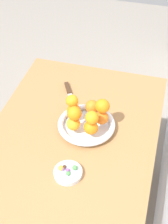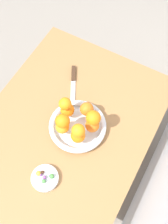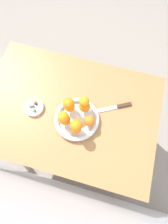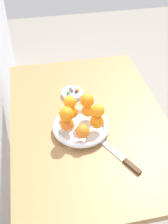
{
  "view_description": "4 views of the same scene",
  "coord_description": "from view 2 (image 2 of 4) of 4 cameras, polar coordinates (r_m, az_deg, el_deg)",
  "views": [
    {
      "loc": [
        1.0,
        0.33,
        1.88
      ],
      "look_at": [
        -0.04,
        0.05,
        0.87
      ],
      "focal_mm": 55.0,
      "sensor_mm": 36.0,
      "label": 1
    },
    {
      "loc": [
        0.38,
        0.33,
        1.94
      ],
      "look_at": [
        -0.1,
        0.07,
        0.87
      ],
      "focal_mm": 45.0,
      "sensor_mm": 36.0,
      "label": 2
    },
    {
      "loc": [
        -0.19,
        0.33,
        1.74
      ],
      "look_at": [
        -0.11,
        0.03,
        0.86
      ],
      "focal_mm": 28.0,
      "sensor_mm": 36.0,
      "label": 3
    },
    {
      "loc": [
        -0.98,
        0.22,
        1.69
      ],
      "look_at": [
        -0.05,
        0.03,
        0.83
      ],
      "focal_mm": 45.0,
      "sensor_mm": 36.0,
      "label": 4
    }
  ],
  "objects": [
    {
      "name": "orange_7",
      "position": [
        1.18,
        -4.38,
        -1.86
      ],
      "size": [
        0.06,
        0.06,
        0.06
      ],
      "primitive_type": "sphere",
      "color": "orange",
      "rests_on": "orange_0"
    },
    {
      "name": "fruit_bowl",
      "position": [
        1.29,
        -1.3,
        -2.9
      ],
      "size": [
        0.26,
        0.26,
        0.04
      ],
      "color": "silver",
      "rests_on": "dining_table"
    },
    {
      "name": "orange_8",
      "position": [
        1.22,
        -3.86,
        1.67
      ],
      "size": [
        0.06,
        0.06,
        0.06
      ],
      "primitive_type": "sphere",
      "color": "orange",
      "rests_on": "orange_4"
    },
    {
      "name": "candy_ball_5",
      "position": [
        1.22,
        -8.85,
        -12.43
      ],
      "size": [
        0.01,
        0.01,
        0.01
      ],
      "primitive_type": "sphere",
      "color": "#8C4C99",
      "rests_on": "candy_dish"
    },
    {
      "name": "orange_4",
      "position": [
        1.27,
        -3.41,
        0.43
      ],
      "size": [
        0.06,
        0.06,
        0.06
      ],
      "primitive_type": "sphere",
      "color": "orange",
      "rests_on": "fruit_bowl"
    },
    {
      "name": "candy_ball_4",
      "position": [
        1.21,
        -8.21,
        -13.74
      ],
      "size": [
        0.02,
        0.02,
        0.02
      ],
      "primitive_type": "sphere",
      "color": "#4C9947",
      "rests_on": "candy_dish"
    },
    {
      "name": "orange_3",
      "position": [
        1.27,
        0.56,
        0.62
      ],
      "size": [
        0.06,
        0.06,
        0.06
      ],
      "primitive_type": "sphere",
      "color": "orange",
      "rests_on": "fruit_bowl"
    },
    {
      "name": "ground_plane",
      "position": [
        2.0,
        -3.19,
        -12.79
      ],
      "size": [
        6.0,
        6.0,
        0.0
      ],
      "primitive_type": "plane",
      "color": "gray"
    },
    {
      "name": "candy_dish",
      "position": [
        1.23,
        -7.93,
        -13.19
      ],
      "size": [
        0.12,
        0.12,
        0.02
      ],
      "primitive_type": "cylinder",
      "color": "silver",
      "rests_on": "dining_table"
    },
    {
      "name": "orange_2",
      "position": [
        1.24,
        1.7,
        -2.72
      ],
      "size": [
        0.06,
        0.06,
        0.06
      ],
      "primitive_type": "sphere",
      "color": "orange",
      "rests_on": "fruit_bowl"
    },
    {
      "name": "knife",
      "position": [
        1.42,
        -2.21,
        5.75
      ],
      "size": [
        0.24,
        0.14,
        0.01
      ],
      "color": "#3F2819",
      "rests_on": "dining_table"
    },
    {
      "name": "orange_6",
      "position": [
        1.16,
        -1.17,
        -3.79
      ],
      "size": [
        0.06,
        0.06,
        0.06
      ],
      "primitive_type": "sphere",
      "color": "orange",
      "rests_on": "orange_1"
    },
    {
      "name": "candy_ball_2",
      "position": [
        1.21,
        -8.07,
        -13.01
      ],
      "size": [
        0.02,
        0.02,
        0.02
      ],
      "primitive_type": "sphere",
      "color": "#8C4C99",
      "rests_on": "candy_dish"
    },
    {
      "name": "dining_table",
      "position": [
        1.38,
        -4.54,
        -6.12
      ],
      "size": [
        1.1,
        0.76,
        0.74
      ],
      "color": "#9E7042",
      "rests_on": "ground_plane"
    },
    {
      "name": "orange_0",
      "position": [
        1.24,
        -4.41,
        -3.02
      ],
      "size": [
        0.06,
        0.06,
        0.06
      ],
      "primitive_type": "sphere",
      "color": "orange",
      "rests_on": "fruit_bowl"
    },
    {
      "name": "orange_1",
      "position": [
        1.22,
        -1.23,
        -4.82
      ],
      "size": [
        0.06,
        0.06,
        0.06
      ],
      "primitive_type": "sphere",
      "color": "orange",
      "rests_on": "fruit_bowl"
    },
    {
      "name": "candy_ball_1",
      "position": [
        1.21,
        -6.62,
        -12.83
      ],
      "size": [
        0.02,
        0.02,
        0.02
      ],
      "primitive_type": "sphere",
      "color": "#4C9947",
      "rests_on": "candy_dish"
    },
    {
      "name": "candy_ball_0",
      "position": [
        1.22,
        -9.24,
        -12.22
      ],
      "size": [
        0.02,
        0.02,
        0.02
      ],
      "primitive_type": "sphere",
      "color": "gold",
      "rests_on": "candy_dish"
    },
    {
      "name": "candy_ball_3",
      "position": [
        1.22,
        -8.42,
        -12.03
      ],
      "size": [
        0.01,
        0.01,
        0.01
      ],
      "primitive_type": "sphere",
      "color": "#472819",
      "rests_on": "candy_dish"
    },
    {
      "name": "orange_5",
      "position": [
        1.18,
        1.91,
        -1.19
      ],
      "size": [
        0.07,
        0.07,
        0.07
      ],
      "primitive_type": "sphere",
      "color": "orange",
      "rests_on": "orange_2"
    }
  ]
}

